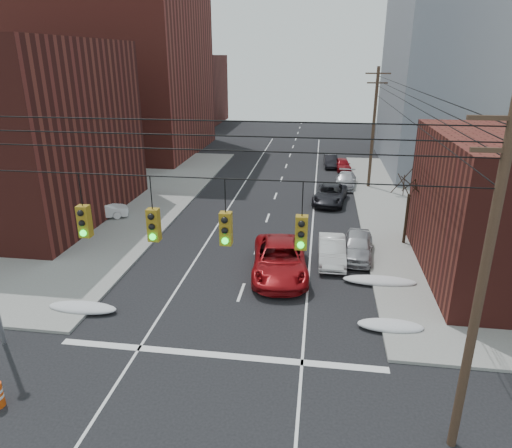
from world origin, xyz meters
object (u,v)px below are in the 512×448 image
(parked_car_f, at_px, (331,161))
(lot_car_b, at_px, (87,193))
(parked_car_b, at_px, (332,250))
(lot_car_c, at_px, (4,214))
(red_pickup, at_px, (280,260))
(lot_car_d, at_px, (62,194))
(parked_car_c, at_px, (330,194))
(parked_car_d, at_px, (345,180))
(lot_car_a, at_px, (102,210))
(parked_car_e, at_px, (343,164))
(parked_car_a, at_px, (358,246))

(parked_car_f, bearing_deg, lot_car_b, -144.27)
(parked_car_b, xyz_separation_m, lot_car_c, (-24.06, 3.25, 0.07))
(red_pickup, distance_m, lot_car_d, 22.28)
(parked_car_c, xyz_separation_m, parked_car_d, (1.52, 5.24, -0.08))
(lot_car_b, bearing_deg, lot_car_a, -146.85)
(red_pickup, xyz_separation_m, parked_car_e, (4.45, 26.41, -0.27))
(red_pickup, xyz_separation_m, lot_car_b, (-17.54, 11.20, -0.02))
(parked_car_b, xyz_separation_m, parked_car_e, (1.48, 24.26, -0.09))
(parked_car_a, bearing_deg, lot_car_a, 173.09)
(parked_car_b, bearing_deg, lot_car_c, 171.24)
(parked_car_f, bearing_deg, lot_car_c, -140.28)
(red_pickup, relative_size, lot_car_c, 1.45)
(parked_car_c, xyz_separation_m, lot_car_d, (-22.50, -3.47, 0.10))
(parked_car_f, xyz_separation_m, lot_car_a, (-17.51, -20.49, 0.11))
(parked_car_d, bearing_deg, parked_car_e, 96.29)
(parked_car_c, bearing_deg, red_pickup, -93.84)
(parked_car_f, xyz_separation_m, lot_car_d, (-22.70, -17.15, 0.18))
(lot_car_b, bearing_deg, red_pickup, -129.38)
(parked_car_a, relative_size, parked_car_f, 1.12)
(parked_car_a, height_order, lot_car_a, parked_car_a)
(red_pickup, distance_m, parked_car_b, 3.67)
(lot_car_c, distance_m, lot_car_d, 5.54)
(parked_car_f, relative_size, lot_car_b, 0.76)
(parked_car_a, xyz_separation_m, parked_car_f, (-1.39, 24.83, -0.11))
(parked_car_e, bearing_deg, parked_car_c, -104.34)
(lot_car_b, height_order, lot_car_c, lot_car_b)
(lot_car_b, bearing_deg, lot_car_d, 97.00)
(red_pickup, xyz_separation_m, lot_car_c, (-21.09, 5.39, -0.11))
(parked_car_a, distance_m, parked_car_d, 16.38)
(parked_car_f, height_order, lot_car_b, lot_car_b)
(red_pickup, bearing_deg, parked_car_b, 30.18)
(red_pickup, distance_m, lot_car_a, 16.12)
(parked_car_c, distance_m, lot_car_d, 22.77)
(parked_car_e, height_order, lot_car_a, lot_car_a)
(parked_car_a, bearing_deg, lot_car_b, 165.74)
(parked_car_a, xyz_separation_m, parked_car_d, (-0.07, 16.38, -0.10))
(parked_car_b, height_order, parked_car_c, parked_car_c)
(lot_car_b, xyz_separation_m, lot_car_c, (-3.55, -5.81, -0.09))
(parked_car_d, xyz_separation_m, lot_car_a, (-18.82, -12.04, 0.11))
(parked_car_e, relative_size, lot_car_a, 0.99)
(parked_car_d, xyz_separation_m, lot_car_c, (-25.57, -14.03, 0.14))
(lot_car_b, bearing_deg, parked_car_a, -117.09)
(parked_car_d, bearing_deg, lot_car_c, -145.25)
(parked_car_e, bearing_deg, red_pickup, -107.00)
(red_pickup, distance_m, parked_car_e, 26.78)
(lot_car_b, bearing_deg, parked_car_b, -120.64)
(parked_car_b, bearing_deg, parked_car_e, 85.43)
(parked_car_b, distance_m, lot_car_a, 18.08)
(parked_car_c, relative_size, lot_car_c, 1.19)
(lot_car_d, bearing_deg, parked_car_e, -80.30)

